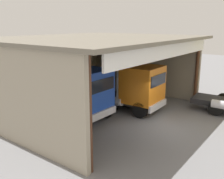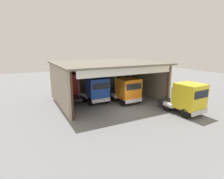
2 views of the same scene
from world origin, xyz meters
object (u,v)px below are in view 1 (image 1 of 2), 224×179
truck_orange_right_bay (139,88)px  tool_cart (93,85)px  oil_drum (94,82)px  truck_red_center_left_bay (19,94)px  truck_blue_center_right_bay (86,94)px

truck_orange_right_bay → tool_cart: truck_orange_right_bay is taller
truck_orange_right_bay → oil_drum: truck_orange_right_bay is taller
oil_drum → tool_cart: bearing=-140.1°
truck_red_center_left_bay → oil_drum: bearing=16.5°
truck_red_center_left_bay → tool_cart: truck_red_center_left_bay is taller
truck_red_center_left_bay → truck_blue_center_right_bay: bearing=-45.4°
truck_red_center_left_bay → truck_blue_center_right_bay: size_ratio=1.14×
truck_red_center_left_bay → tool_cart: 8.94m
truck_red_center_left_bay → truck_orange_right_bay: (6.22, -4.69, -0.17)m
truck_blue_center_right_bay → oil_drum: 8.95m
truck_red_center_left_bay → truck_orange_right_bay: truck_orange_right_bay is taller
truck_blue_center_right_bay → tool_cart: truck_blue_center_right_bay is taller
oil_drum → truck_blue_center_right_bay: bearing=-142.0°
truck_blue_center_right_bay → tool_cart: bearing=-142.4°
truck_orange_right_bay → oil_drum: bearing=-117.4°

